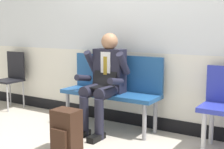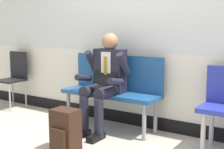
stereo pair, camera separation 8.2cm
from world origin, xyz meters
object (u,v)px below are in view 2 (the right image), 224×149
(backpack, at_px, (65,131))
(folding_chair, at_px, (15,74))
(bench_with_person, at_px, (113,86))
(person_seated, at_px, (104,80))

(backpack, xyz_separation_m, folding_chair, (-1.96, 0.98, 0.32))
(bench_with_person, xyz_separation_m, person_seated, (0.00, -0.20, 0.11))
(bench_with_person, bearing_deg, person_seated, -90.00)
(person_seated, relative_size, backpack, 2.70)
(bench_with_person, bearing_deg, folding_chair, -179.93)
(bench_with_person, distance_m, folding_chair, 1.93)
(folding_chair, bearing_deg, person_seated, -5.94)
(person_seated, height_order, backpack, person_seated)
(person_seated, xyz_separation_m, folding_chair, (-1.93, 0.20, -0.11))
(backpack, height_order, folding_chair, folding_chair)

